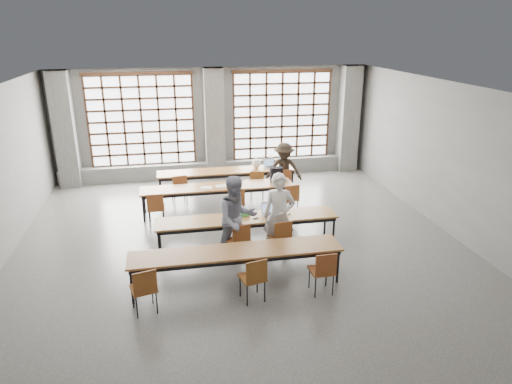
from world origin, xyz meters
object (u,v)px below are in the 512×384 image
Objects in this scene: chair_front_left at (239,239)px; chair_near_mid at (254,275)px; student_male at (279,216)px; red_pouch at (143,286)px; green_box at (244,214)px; chair_near_right at (323,268)px; student_female at (237,219)px; chair_mid_left at (156,206)px; chair_back_left at (180,186)px; laptop_back at (270,165)px; desk_row_b at (218,188)px; desk_row_d at (236,254)px; desk_row_a at (226,172)px; phone at (256,218)px; chair_back_right at (284,180)px; chair_near_left at (144,286)px; laptop_front at (270,211)px; chair_back_mid at (257,182)px; desk_row_c at (247,220)px; backpack at (276,175)px; student_back at (284,170)px; mouse at (289,214)px; chair_front_right at (281,235)px; plastic_bag at (256,163)px; chair_mid_centre at (236,200)px; chair_mid_right at (290,197)px.

chair_front_left and chair_near_mid have the same top height.
red_pouch is (-2.77, -1.57, -0.42)m from student_male.
chair_near_right is at bearing -64.04° from green_box.
chair_near_mid is at bearing -101.72° from student_female.
chair_back_left is at bearing 65.00° from chair_mid_left.
red_pouch is (-3.51, -5.72, -0.29)m from laptop_back.
desk_row_d is at bearing -91.04° from desk_row_b.
desk_row_a is 3.65m from phone.
chair_back_right and chair_near_right have the same top height.
laptop_front is at bearing 39.95° from chair_near_left.
chair_back_mid is at bearing 0.01° from chair_back_left.
green_box is at bearing 75.31° from desk_row_d.
backpack is at bearing 61.96° from desk_row_c.
backpack is (-0.41, -0.79, 0.14)m from student_back.
student_male is at bearing -81.72° from desk_row_a.
mouse is (0.15, -2.94, 0.21)m from chair_back_mid.
chair_front_right is 0.48× the size of student_male.
chair_front_left is 4.58m from laptop_back.
chair_back_left is 4.40× the size of red_pouch.
chair_mid_left is 6.77× the size of phone.
laptop_back is 1.54× the size of plastic_bag.
chair_mid_centre is 1.00× the size of chair_front_left.
student_male reaches higher than green_box.
chair_front_left is 1.00× the size of chair_near_left.
chair_near_left is at bearing -98.69° from chair_back_left.
student_male reaches higher than chair_front_left.
laptop_front is at bearing 30.17° from phone.
chair_back_mid is 0.77m from plastic_bag.
chair_mid_left and chair_near_left have the same top height.
desk_row_b is 4.58m from chair_near_right.
green_box is at bearing 84.82° from chair_near_mid.
laptop_back reaches higher than chair_back_right.
phone reaches higher than red_pouch.
desk_row_b reaches higher than red_pouch.
chair_back_mid is at bearing 74.06° from desk_row_d.
plastic_bag is at bearing 157.19° from student_back.
student_female is at bearing -111.59° from laptop_back.
chair_front_right is at bearing -84.25° from laptop_front.
desk_row_b is 4.68m from chair_near_left.
chair_front_left is (-1.69, -2.20, 0.00)m from chair_mid_right.
red_pouch is at bearing -127.06° from chair_back_right.
red_pouch is (-3.12, -2.05, -0.25)m from mouse.
phone is (0.43, 2.04, 0.20)m from chair_near_mid.
laptop_back is (0.80, 3.54, 0.00)m from laptop_front.
chair_back_left is at bearing 168.99° from backpack.
desk_row_d is at bearing -95.42° from desk_row_a.
chair_back_left and chair_mid_right have the same top height.
green_box is 0.87× the size of plastic_bag.
plastic_bag is (3.06, 5.74, 0.34)m from chair_near_left.
chair_mid_centre is 1.00× the size of chair_near_right.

